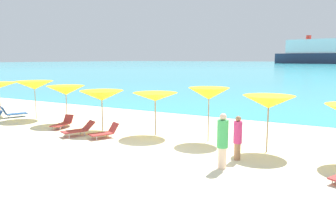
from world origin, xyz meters
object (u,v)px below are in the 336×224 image
object	(u,v)px
lounge_chair_6	(79,129)
beachgoer_1	(238,137)
lounge_chair_0	(105,132)
lounge_chair_5	(63,123)
umbrella_1	(34,85)
umbrella_5	(209,94)
cruise_ship	(318,53)
umbrella_2	(66,90)
lounge_chair_2	(13,113)
umbrella_4	(155,97)
beachgoer_3	(223,140)
umbrella_6	(269,102)
umbrella_3	(102,96)

from	to	relation	value
lounge_chair_6	beachgoer_1	distance (m)	7.91
lounge_chair_0	lounge_chair_5	bearing A→B (deg)	-165.94
lounge_chair_6	beachgoer_1	size ratio (longest dim) A/B	1.02
umbrella_1	umbrella_5	world-z (taller)	umbrella_5
cruise_ship	lounge_chair_5	bearing A→B (deg)	-76.58
umbrella_2	lounge_chair_2	xyz separation A→B (m)	(-4.50, -0.25, -1.61)
umbrella_4	beachgoer_3	size ratio (longest dim) A/B	1.18
lounge_chair_2	beachgoer_1	distance (m)	15.36
umbrella_6	lounge_chair_5	size ratio (longest dim) A/B	1.44
umbrella_5	lounge_chair_0	xyz separation A→B (m)	(-4.42, -1.83, -1.86)
lounge_chair_6	beachgoer_1	xyz separation A→B (m)	(7.89, -0.05, 0.55)
lounge_chair_2	beachgoer_1	world-z (taller)	beachgoer_1
lounge_chair_5	cruise_ship	size ratio (longest dim) A/B	0.02
umbrella_4	cruise_ship	size ratio (longest dim) A/B	0.04
umbrella_2	umbrella_6	world-z (taller)	umbrella_6
umbrella_2	cruise_ship	world-z (taller)	cruise_ship
umbrella_2	lounge_chair_2	distance (m)	4.78
umbrella_1	beachgoer_1	world-z (taller)	umbrella_1
umbrella_6	lounge_chair_5	xyz separation A→B (m)	(-10.66, -0.64, -1.74)
cruise_ship	beachgoer_1	bearing A→B (deg)	-74.46
umbrella_3	lounge_chair_6	bearing A→B (deg)	-97.43
umbrella_3	umbrella_4	xyz separation A→B (m)	(2.94, 0.42, 0.06)
umbrella_1	umbrella_4	bearing A→B (deg)	-1.60
lounge_chair_6	umbrella_4	bearing A→B (deg)	54.42
umbrella_3	umbrella_6	distance (m)	8.36
lounge_chair_2	umbrella_1	bearing A→B (deg)	-143.34
umbrella_2	umbrella_3	bearing A→B (deg)	-9.07
umbrella_6	beachgoer_3	distance (m)	3.11
cruise_ship	lounge_chair_6	bearing A→B (deg)	-76.14
umbrella_6	lounge_chair_0	xyz separation A→B (m)	(-7.15, -1.33, -1.71)
umbrella_6	umbrella_2	bearing A→B (deg)	178.09
umbrella_1	cruise_ship	bearing A→B (deg)	93.11
umbrella_1	umbrella_2	distance (m)	2.85
lounge_chair_2	beachgoer_3	distance (m)	15.42
umbrella_4	cruise_ship	world-z (taller)	cruise_ship
umbrella_1	umbrella_6	size ratio (longest dim) A/B	1.09
umbrella_2	lounge_chair_2	bearing A→B (deg)	-176.77
beachgoer_3	lounge_chair_0	bearing A→B (deg)	-72.12
umbrella_1	umbrella_5	distance (m)	11.52
lounge_chair_2	lounge_chair_5	size ratio (longest dim) A/B	1.03
beachgoer_1	cruise_ship	distance (m)	268.96
umbrella_4	beachgoer_3	world-z (taller)	umbrella_4
umbrella_1	umbrella_5	xyz separation A→B (m)	(11.52, -0.06, 0.07)
lounge_chair_5	cruise_ship	world-z (taller)	cruise_ship
lounge_chair_0	beachgoer_1	xyz separation A→B (m)	(6.50, -0.31, 0.58)
umbrella_1	cruise_ship	world-z (taller)	cruise_ship
umbrella_3	umbrella_6	size ratio (longest dim) A/B	1.05
umbrella_6	lounge_chair_6	size ratio (longest dim) A/B	1.35
umbrella_6	lounge_chair_5	world-z (taller)	umbrella_6
umbrella_6	umbrella_1	bearing A→B (deg)	177.75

